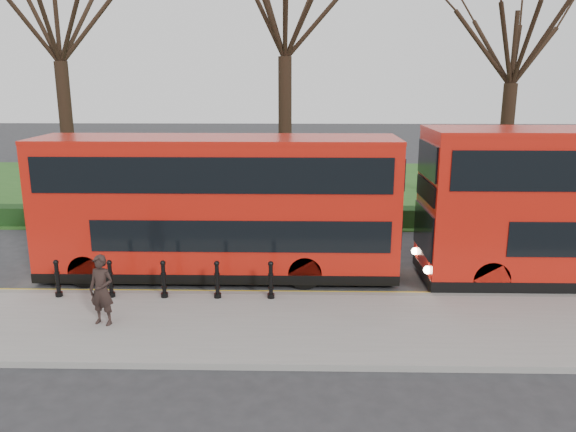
{
  "coord_description": "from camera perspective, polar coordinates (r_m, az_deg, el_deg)",
  "views": [
    {
      "loc": [
        2.67,
        -15.66,
        6.0
      ],
      "look_at": [
        2.33,
        0.5,
        2.0
      ],
      "focal_mm": 35.0,
      "sensor_mm": 36.0,
      "label": 1
    }
  ],
  "objects": [
    {
      "name": "ground",
      "position": [
        16.98,
        -7.99,
        -6.93
      ],
      "size": [
        120.0,
        120.0,
        0.0
      ],
      "primitive_type": "plane",
      "color": "#28282B",
      "rests_on": "ground"
    },
    {
      "name": "pavement",
      "position": [
        14.23,
        -9.92,
        -10.93
      ],
      "size": [
        60.0,
        4.0,
        0.15
      ],
      "primitive_type": "cube",
      "color": "gray",
      "rests_on": "ground"
    },
    {
      "name": "kerb",
      "position": [
        16.03,
        -8.56,
        -7.95
      ],
      "size": [
        60.0,
        0.25,
        0.16
      ],
      "primitive_type": "cube",
      "color": "slate",
      "rests_on": "ground"
    },
    {
      "name": "grass_verge",
      "position": [
        31.35,
        -3.72,
        2.9
      ],
      "size": [
        60.0,
        18.0,
        0.06
      ],
      "primitive_type": "cube",
      "color": "#24521B",
      "rests_on": "ground"
    },
    {
      "name": "hedge",
      "position": [
        23.3,
        -5.42,
        -0.07
      ],
      "size": [
        60.0,
        0.9,
        0.8
      ],
      "primitive_type": "cube",
      "color": "black",
      "rests_on": "ground"
    },
    {
      "name": "yellow_line_outer",
      "position": [
        16.33,
        -8.38,
        -7.78
      ],
      "size": [
        60.0,
        0.1,
        0.01
      ],
      "primitive_type": "cube",
      "color": "yellow",
      "rests_on": "ground"
    },
    {
      "name": "yellow_line_inner",
      "position": [
        16.52,
        -8.27,
        -7.53
      ],
      "size": [
        60.0,
        0.1,
        0.01
      ],
      "primitive_type": "cube",
      "color": "yellow",
      "rests_on": "ground"
    },
    {
      "name": "tree_left",
      "position": [
        27.94,
        -22.53,
        18.8
      ],
      "size": [
        7.8,
        7.8,
        12.19
      ],
      "color": "black",
      "rests_on": "ground"
    },
    {
      "name": "tree_mid",
      "position": [
        25.86,
        -0.32,
        20.86
      ],
      "size": [
        8.03,
        8.03,
        12.55
      ],
      "color": "black",
      "rests_on": "ground"
    },
    {
      "name": "tree_right",
      "position": [
        27.35,
        22.07,
        16.28
      ],
      "size": [
        6.69,
        6.69,
        10.46
      ],
      "color": "black",
      "rests_on": "ground"
    },
    {
      "name": "bollard_row",
      "position": [
        15.71,
        -12.51,
        -6.35
      ],
      "size": [
        5.99,
        0.15,
        1.0
      ],
      "color": "black",
      "rests_on": "pavement"
    },
    {
      "name": "bus_lead",
      "position": [
        17.13,
        -7.12,
        0.83
      ],
      "size": [
        10.77,
        2.47,
        4.28
      ],
      "color": "#B9170D",
      "rests_on": "ground"
    },
    {
      "name": "pedestrian",
      "position": [
        14.35,
        -18.41,
        -7.15
      ],
      "size": [
        0.72,
        0.56,
        1.74
      ],
      "primitive_type": "imported",
      "rotation": [
        0.0,
        0.0,
        -0.26
      ],
      "color": "black",
      "rests_on": "pavement"
    }
  ]
}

